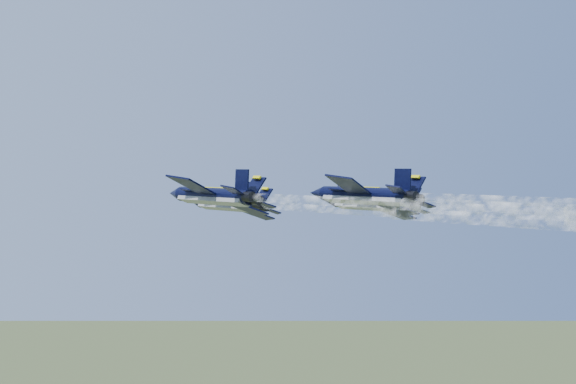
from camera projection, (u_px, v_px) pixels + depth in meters
name	position (u px, v px, depth m)	size (l,w,h in m)	color
jet_lead	(227.00, 204.00, 102.58)	(11.95, 16.62, 4.82)	black
jet_left	(212.00, 196.00, 85.62)	(11.95, 16.62, 4.82)	black
jet_right	(369.00, 203.00, 101.01)	(11.95, 16.62, 4.82)	black
jet_slot	(363.00, 195.00, 84.86)	(11.95, 16.62, 4.82)	black
smoke_trail_lead	(551.00, 183.00, 67.68)	(16.79, 61.85, 1.99)	white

